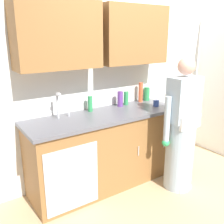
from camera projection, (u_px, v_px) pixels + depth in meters
The scene contains 13 objects.
ground_plane at pixel (175, 195), 3.12m from camera, with size 9.00×9.00×0.00m, color tan.
kitchen_wall_with_uppers at pixel (119, 65), 3.41m from camera, with size 4.80×0.44×2.70m.
counter_cabinet at pixel (105, 151), 3.25m from camera, with size 1.90×0.62×0.90m.
countertop at pixel (105, 115), 3.11m from camera, with size 1.96×0.66×0.04m, color #595960.
sink at pixel (67, 122), 2.85m from camera, with size 0.50×0.36×0.35m.
person_at_sink at pixel (181, 136), 3.10m from camera, with size 0.55×0.34×1.62m.
bottle_soap at pixel (90, 104), 3.18m from camera, with size 0.06×0.06×0.19m, color #2D8C4C.
bottle_water_tall at pixel (141, 92), 3.62m from camera, with size 0.06×0.06×0.27m, color #E05933.
bottle_cleaner_spray at pixel (126, 98), 3.49m from camera, with size 0.06×0.06×0.18m, color #2D8C4C.
bottle_water_short at pixel (147, 94), 3.72m from camera, with size 0.08×0.08×0.19m, color #2D8C4C.
bottle_dish_liquid at pixel (120, 99), 3.40m from camera, with size 0.07×0.07×0.20m, color #66388C.
cup_by_sink at pixel (156, 103), 3.42m from camera, with size 0.08×0.08×0.08m, color #33478C.
sponge at pixel (171, 105), 3.43m from camera, with size 0.11×0.07×0.03m, color #4CBF4C.
Camera 1 is at (-2.14, -1.81, 1.86)m, focal length 41.39 mm.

